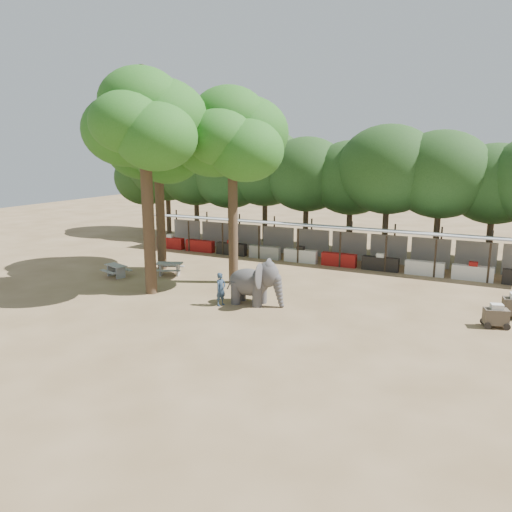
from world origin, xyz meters
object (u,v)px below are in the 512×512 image
at_px(picnic_table_far, 170,267).
at_px(cart_front, 496,316).
at_px(elephant, 255,282).
at_px(handler, 221,289).
at_px(yard_tree_left, 158,143).
at_px(picnic_table_near, 116,269).
at_px(yard_tree_center, 144,122).
at_px(yard_tree_back, 232,136).

xyz_separation_m(picnic_table_far, cart_front, (18.69, -1.22, 0.01)).
xyz_separation_m(elephant, handler, (-1.48, -0.97, -0.31)).
distance_m(yard_tree_left, cart_front, 21.95).
bearing_deg(picnic_table_near, handler, 3.95).
distance_m(yard_tree_left, yard_tree_center, 5.92).
bearing_deg(handler, cart_front, -64.09).
xyz_separation_m(picnic_table_near, picnic_table_far, (2.76, 1.80, 0.03)).
height_order(elephant, handler, elephant).
bearing_deg(picnic_table_near, cart_front, 18.99).
distance_m(yard_tree_center, handler, 9.62).
xyz_separation_m(elephant, picnic_table_near, (-10.30, 1.14, -0.67)).
bearing_deg(cart_front, yard_tree_center, 170.31).
height_order(handler, cart_front, handler).
distance_m(yard_tree_back, cart_front, 16.55).
distance_m(elephant, cart_front, 11.31).
bearing_deg(yard_tree_left, picnic_table_near, -107.85).
relative_size(yard_tree_back, cart_front, 8.87).
xyz_separation_m(yard_tree_left, elephant, (9.23, -4.46, -7.03)).
relative_size(handler, cart_front, 1.34).
relative_size(yard_tree_left, elephant, 3.59).
xyz_separation_m(yard_tree_back, elephant, (3.23, -3.46, -7.37)).
bearing_deg(yard_tree_left, elephant, -25.78).
bearing_deg(picnic_table_far, yard_tree_center, -92.68).
relative_size(yard_tree_left, yard_tree_back, 0.97).
distance_m(yard_tree_back, picnic_table_near, 10.95).
height_order(yard_tree_left, cart_front, yard_tree_left).
bearing_deg(elephant, yard_tree_center, -178.54).
distance_m(yard_tree_left, picnic_table_far, 8.00).
bearing_deg(elephant, picnic_table_far, 155.13).
relative_size(yard_tree_left, picnic_table_near, 5.86).
height_order(yard_tree_center, picnic_table_far, yard_tree_center).
bearing_deg(picnic_table_far, picnic_table_near, -170.08).
bearing_deg(yard_tree_left, picnic_table_far, -41.79).
xyz_separation_m(yard_tree_back, handler, (1.75, -4.43, -7.69)).
distance_m(yard_tree_back, handler, 9.04).
bearing_deg(cart_front, elephant, 171.66).
relative_size(yard_tree_back, handler, 6.64).
relative_size(yard_tree_left, cart_front, 8.61).
bearing_deg(picnic_table_near, yard_tree_left, 89.58).
bearing_deg(cart_front, picnic_table_far, 159.15).
height_order(handler, picnic_table_near, handler).
relative_size(yard_tree_center, handler, 7.04).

